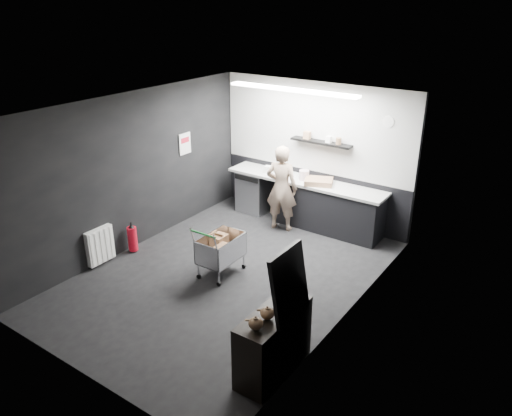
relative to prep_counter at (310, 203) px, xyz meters
The scene contains 22 objects.
floor 2.47m from the prep_counter, 93.20° to the right, with size 5.50×5.50×0.00m, color black.
ceiling 3.30m from the prep_counter, 93.20° to the right, with size 5.50×5.50×0.00m, color white.
wall_back 0.96m from the prep_counter, 112.30° to the left, with size 5.50×5.50×0.00m, color black.
wall_front 5.25m from the prep_counter, 91.50° to the right, with size 5.50×5.50×0.00m, color black.
wall_left 3.35m from the prep_counter, 131.43° to the right, with size 5.50×5.50×0.00m, color black.
wall_right 3.18m from the prep_counter, 52.38° to the right, with size 5.50×5.50×0.00m, color black.
kitchen_wall_panel 1.43m from the prep_counter, 113.58° to the left, with size 3.95×0.02×1.70m, color silver.
dado_panel 0.34m from the prep_counter, 113.58° to the left, with size 3.95×0.02×1.00m, color black.
floating_shelf 1.18m from the prep_counter, 72.13° to the left, with size 1.20×0.22×0.04m, color black.
wall_clock 2.13m from the prep_counter, 13.36° to the left, with size 0.20×0.20×0.03m, color white.
poster 2.63m from the prep_counter, 152.11° to the right, with size 0.02×0.30×0.40m, color white.
poster_red_band 2.66m from the prep_counter, 152.05° to the right, with size 0.01×0.22×0.10m, color red.
radiator 3.92m from the prep_counter, 122.01° to the right, with size 0.10×0.50×0.60m, color white.
ceiling_strip 2.29m from the prep_counter, 103.37° to the right, with size 2.40×0.20×0.04m, color white.
prep_counter is the anchor object (origin of this frame).
person 0.69m from the prep_counter, 129.55° to the right, with size 0.60×0.39×1.64m, color beige.
shopping_cart 2.43m from the prep_counter, 96.19° to the right, with size 0.49×0.82×0.89m.
sideboard 4.15m from the prep_counter, 66.56° to the right, with size 0.46×1.09×1.63m.
fire_extinguisher 3.37m from the prep_counter, 126.23° to the right, with size 0.16×0.16×0.54m.
cardboard_box 0.53m from the prep_counter, 15.00° to the right, with size 0.50×0.38×0.10m, color #9F7554.
pink_tub 0.56m from the prep_counter, behind, with size 0.19×0.19×0.19m, color silver.
white_container 1.05m from the prep_counter, behind, with size 0.16×0.12×0.14m, color white.
Camera 1 is at (4.29, -5.41, 4.14)m, focal length 35.00 mm.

